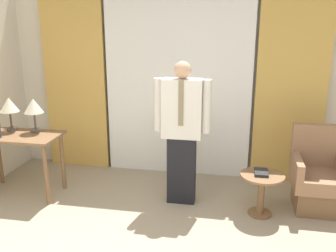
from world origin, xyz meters
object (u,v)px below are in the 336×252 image
(desk, at_px, (19,145))
(book, at_px, (261,172))
(side_table, at_px, (262,187))
(table_lamp_left, at_px, (9,106))
(table_lamp_right, at_px, (34,107))
(person, at_px, (182,129))
(armchair, at_px, (317,180))

(desk, height_order, book, desk)
(side_table, bearing_deg, table_lamp_left, 177.16)
(table_lamp_right, distance_m, book, 2.81)
(desk, distance_m, book, 2.91)
(person, xyz_separation_m, armchair, (1.56, 0.13, -0.57))
(person, relative_size, book, 7.68)
(table_lamp_right, relative_size, armchair, 0.45)
(table_lamp_right, bearing_deg, person, 0.11)
(side_table, bearing_deg, book, 117.56)
(table_lamp_left, xyz_separation_m, person, (2.16, 0.00, -0.17))
(desk, relative_size, person, 0.60)
(person, bearing_deg, desk, -175.92)
(side_table, relative_size, book, 2.20)
(person, distance_m, book, 1.01)
(desk, bearing_deg, table_lamp_left, 139.68)
(table_lamp_left, height_order, person, person)
(desk, distance_m, person, 2.02)
(book, bearing_deg, armchair, 22.13)
(table_lamp_left, bearing_deg, side_table, -2.84)
(table_lamp_right, bearing_deg, desk, -139.68)
(desk, bearing_deg, side_table, -0.28)
(armchair, distance_m, book, 0.72)
(person, bearing_deg, book, -8.29)
(armchair, height_order, side_table, armchair)
(desk, distance_m, armchair, 3.58)
(table_lamp_right, height_order, person, person)
(person, bearing_deg, table_lamp_left, -179.90)
(armchair, relative_size, side_table, 1.96)
(desk, bearing_deg, armchair, 4.42)
(table_lamp_left, xyz_separation_m, book, (3.07, -0.13, -0.59))
(side_table, bearing_deg, desk, 179.72)
(table_lamp_left, relative_size, side_table, 0.88)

